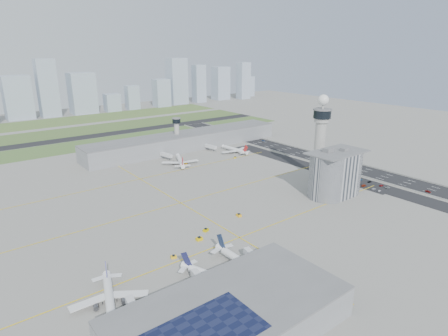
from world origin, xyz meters
TOP-DOWN VIEW (x-y plane):
  - ground at (0.00, 0.00)m, footprint 1000.00×1000.00m
  - grass_strip_0 at (-20.00, 225.00)m, footprint 480.00×50.00m
  - grass_strip_1 at (-20.00, 300.00)m, footprint 480.00×60.00m
  - grass_strip_2 at (-20.00, 380.00)m, footprint 480.00×70.00m
  - runway at (-20.00, 262.00)m, footprint 480.00×22.00m
  - highway at (115.00, 0.00)m, footprint 28.00×500.00m
  - barrier_left at (101.00, 0.00)m, footprint 0.60×500.00m
  - barrier_right at (129.00, 0.00)m, footprint 0.60×500.00m
  - landside_road at (90.00, -10.00)m, footprint 18.00×260.00m
  - parking_lot at (88.00, -22.00)m, footprint 20.00×44.00m
  - taxiway_line_h_0 at (-40.00, -30.00)m, footprint 260.00×0.60m
  - taxiway_line_h_1 at (-40.00, 30.00)m, footprint 260.00×0.60m
  - taxiway_line_h_2 at (-40.00, 90.00)m, footprint 260.00×0.60m
  - taxiway_line_v at (-40.00, 30.00)m, footprint 0.60×260.00m
  - control_tower at (72.00, 8.00)m, footprint 14.00×14.00m
  - secondary_tower at (30.00, 150.00)m, footprint 8.60×8.60m
  - admin_building at (51.99, -22.00)m, footprint 42.00×24.00m
  - terminal_pier at (40.00, 148.00)m, footprint 210.00×32.00m
  - near_terminal at (-88.07, -82.02)m, footprint 84.00×42.00m
  - airplane_near_a at (-116.09, -41.27)m, footprint 40.42×43.93m
  - airplane_near_b at (-74.53, -54.03)m, footprint 39.17×42.27m
  - airplane_near_c at (-57.84, -53.57)m, footprint 32.14×37.70m
  - airplane_far_a at (5.65, 104.90)m, footprint 45.18×48.03m
  - airplane_far_b at (67.90, 106.15)m, footprint 32.43×37.63m
  - jet_bridge_near_0 at (-113.00, -61.00)m, footprint 5.39×14.31m
  - jet_bridge_near_1 at (-83.00, -61.00)m, footprint 5.39×14.31m
  - jet_bridge_near_2 at (-53.00, -61.00)m, footprint 5.39×14.31m
  - jet_bridge_far_0 at (2.00, 132.00)m, footprint 5.39×14.31m
  - jet_bridge_far_1 at (52.00, 132.00)m, footprint 5.39×14.31m
  - tug_0 at (-78.38, -26.19)m, footprint 3.21×2.63m
  - tug_1 at (-58.55, -19.07)m, footprint 3.50×2.54m
  - tug_2 at (-50.00, -12.89)m, footprint 3.63×3.09m
  - tug_3 at (-23.13, -9.30)m, footprint 2.39×3.29m
  - tug_4 at (9.23, 101.92)m, footprint 3.43×3.01m
  - tug_5 at (55.27, 89.42)m, footprint 3.63×3.50m
  - car_lot_0 at (82.39, -38.68)m, footprint 3.52×1.64m
  - car_lot_1 at (82.33, -34.47)m, footprint 3.66×1.78m
  - car_lot_2 at (83.18, -25.81)m, footprint 4.94×2.83m
  - car_lot_3 at (84.11, -21.33)m, footprint 3.90×1.68m
  - car_lot_4 at (84.02, -10.42)m, footprint 3.49×1.81m
  - car_lot_5 at (82.63, -6.68)m, footprint 3.33×1.21m
  - car_lot_6 at (93.17, -38.83)m, footprint 4.46×2.20m
  - car_lot_7 at (93.47, -33.78)m, footprint 4.07×1.89m
  - car_lot_8 at (93.92, -23.84)m, footprint 3.58×1.48m
  - car_lot_9 at (91.92, -16.89)m, footprint 3.96×1.78m
  - car_lot_10 at (92.79, -12.08)m, footprint 4.54×2.27m
  - car_lot_11 at (92.26, -5.82)m, footprint 4.15×2.13m
  - car_hw_0 at (108.04, -60.69)m, footprint 1.80×3.92m
  - car_hw_1 at (115.34, 38.48)m, footprint 1.40×3.58m
  - car_hw_2 at (122.84, 122.29)m, footprint 2.15×4.21m
  - car_hw_4 at (107.85, 179.38)m, footprint 1.95×3.69m
  - skyline_bldg_7 at (-59.44, 436.89)m, footprint 35.76×28.61m
  - skyline_bldg_8 at (-19.42, 431.56)m, footprint 26.33×21.06m
  - skyline_bldg_9 at (30.27, 432.32)m, footprint 36.96×29.57m
  - skyline_bldg_10 at (73.27, 423.68)m, footprint 23.01×18.41m
  - skyline_bldg_11 at (108.28, 423.34)m, footprint 20.22×16.18m
  - skyline_bldg_12 at (162.17, 421.29)m, footprint 26.14×20.92m
  - skyline_bldg_13 at (201.27, 433.27)m, footprint 32.26×25.81m
  - skyline_bldg_14 at (244.74, 426.38)m, footprint 21.59×17.28m
  - skyline_bldg_15 at (302.83, 435.54)m, footprint 30.25×24.20m
  - skyline_bldg_16 at (345.49, 415.96)m, footprint 23.04×18.43m
  - skyline_bldg_17 at (382.05, 443.29)m, footprint 22.64×18.11m

SIDE VIEW (x-z plane):
  - ground at x=0.00m, z-range 0.00..0.00m
  - taxiway_line_h_0 at x=-40.00m, z-range 0.00..0.01m
  - taxiway_line_h_1 at x=-40.00m, z-range 0.00..0.01m
  - taxiway_line_h_2 at x=-40.00m, z-range 0.00..0.01m
  - taxiway_line_v at x=-40.00m, z-range 0.00..0.01m
  - grass_strip_0 at x=-20.00m, z-range 0.00..0.08m
  - grass_strip_1 at x=-20.00m, z-range 0.00..0.08m
  - grass_strip_2 at x=-20.00m, z-range 0.00..0.08m
  - landside_road at x=90.00m, z-range 0.00..0.08m
  - highway at x=115.00m, z-range 0.00..0.10m
  - parking_lot at x=88.00m, z-range 0.00..0.10m
  - runway at x=-20.00m, z-range 0.01..0.11m
  - car_lot_5 at x=82.63m, z-range 0.00..1.09m
  - car_lot_3 at x=84.11m, z-range 0.00..1.12m
  - car_lot_4 at x=84.02m, z-range 0.00..1.13m
  - car_hw_2 at x=122.84m, z-range 0.00..1.14m
  - car_lot_11 at x=92.26m, z-range 0.00..1.15m
  - car_lot_7 at x=93.47m, z-range 0.00..1.15m
  - car_lot_1 at x=82.33m, z-range 0.00..1.16m
  - car_hw_1 at x=115.34m, z-range 0.00..1.16m
  - car_lot_0 at x=82.39m, z-range 0.00..1.17m
  - car_hw_4 at x=107.85m, z-range 0.00..1.20m
  - barrier_left at x=101.00m, z-range 0.00..1.20m
  - barrier_right at x=129.00m, z-range 0.00..1.20m
  - car_lot_8 at x=93.92m, z-range 0.00..1.21m
  - car_lot_6 at x=93.17m, z-range 0.00..1.22m
  - car_lot_10 at x=92.79m, z-range 0.00..1.23m
  - car_lot_9 at x=91.92m, z-range 0.00..1.26m
  - car_lot_2 at x=83.18m, z-range 0.00..1.30m
  - car_hw_0 at x=108.04m, z-range 0.00..1.30m
  - tug_0 at x=-78.38m, z-range 0.00..1.61m
  - tug_4 at x=9.23m, z-range 0.00..1.66m
  - tug_5 at x=55.27m, z-range 0.00..1.75m
  - tug_2 at x=-50.00m, z-range 0.00..1.78m
  - tug_3 at x=-23.13m, z-range 0.00..1.82m
  - tug_1 at x=-58.55m, z-range 0.00..1.94m
  - jet_bridge_near_0 at x=-113.00m, z-range 0.00..5.70m
  - jet_bridge_near_1 at x=-83.00m, z-range 0.00..5.70m
  - jet_bridge_near_2 at x=-53.00m, z-range 0.00..5.70m
  - jet_bridge_far_0 at x=2.00m, z-range 0.00..5.70m
  - jet_bridge_far_1 at x=52.00m, z-range 0.00..5.70m
  - airplane_near_b at x=-74.53m, z-range 0.00..9.63m
  - airplane_near_a at x=-116.09m, z-range 0.00..10.15m
  - airplane_far_b at x=67.90m, z-range 0.00..10.16m
  - airplane_near_c at x=-57.84m, z-range 0.00..10.48m
  - airplane_far_a at x=5.65m, z-range 0.00..10.66m
  - near_terminal at x=-88.07m, z-range -0.07..12.93m
  - terminal_pier at x=40.00m, z-range 0.00..15.80m
  - skyline_bldg_10 at x=73.27m, z-range 0.00..27.75m
  - admin_building at x=51.99m, z-range -1.45..32.05m
  - secondary_tower at x=30.00m, z-range 2.85..34.75m
  - skyline_bldg_11 at x=108.28m, z-range 0.00..38.97m
  - skyline_bldg_17 at x=382.05m, z-range 0.00..41.06m
  - skyline_bldg_12 at x=162.17m, z-range 0.00..46.89m
  - skyline_bldg_7 at x=-59.44m, z-range 0.00..61.22m
  - skyline_bldg_9 at x=30.27m, z-range 0.00..62.11m
  - skyline_bldg_15 at x=302.83m, z-range 0.00..63.40m
  - skyline_bldg_14 at x=244.74m, z-range 0.00..68.75m
  - control_tower at x=72.00m, z-range 2.79..67.29m
  - skyline_bldg_16 at x=345.49m, z-range 0.00..71.56m
  - skyline_bldg_13 at x=201.27m, z-range 0.00..81.20m
  - skyline_bldg_8 at x=-19.42m, z-range 0.00..83.39m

